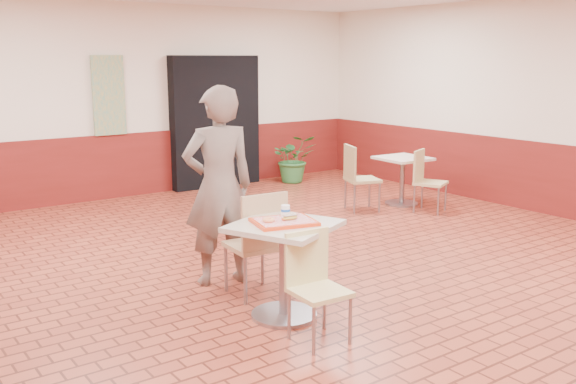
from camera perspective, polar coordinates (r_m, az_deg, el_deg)
room_shell at (r=6.22m, az=6.02°, el=5.70°), size 8.01×10.01×3.01m
wainscot_band at (r=6.40m, az=5.83°, el=-3.23°), size 8.00×10.00×1.00m
corridor_doorway at (r=10.93m, az=-6.47°, el=6.20°), size 1.60×0.22×2.20m
promo_poster at (r=10.20m, az=-15.64°, el=8.26°), size 0.50×0.03×1.20m
main_table at (r=5.37m, az=-0.35°, el=-5.57°), size 0.78×0.78×0.82m
chair_main_front at (r=4.99m, az=2.36°, el=-7.85°), size 0.42×0.42×0.85m
chair_main_back at (r=5.82m, az=-2.65°, el=-4.18°), size 0.49×0.49×0.99m
customer at (r=6.15m, az=-6.17°, el=0.50°), size 0.78×0.59×1.91m
serving_tray at (r=5.29m, az=-0.36°, el=-2.66°), size 0.50×0.39×0.03m
ring_donut at (r=5.23m, az=-1.74°, el=-2.48°), size 0.14×0.14×0.03m
long_john_donut at (r=5.29m, az=0.15°, el=-2.27°), size 0.15×0.08×0.04m
paper_cup at (r=5.40m, az=-0.23°, el=-1.67°), size 0.08×0.08×0.10m
second_table at (r=9.71m, az=10.15°, el=1.71°), size 0.68×0.68×0.72m
chair_second_left at (r=9.20m, az=6.19°, el=1.56°), size 0.56×0.56×0.95m
chair_second_front at (r=9.34m, az=12.15°, el=1.28°), size 0.54×0.54×0.88m
potted_plant at (r=11.31m, az=0.53°, el=3.00°), size 0.96×0.91×0.84m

